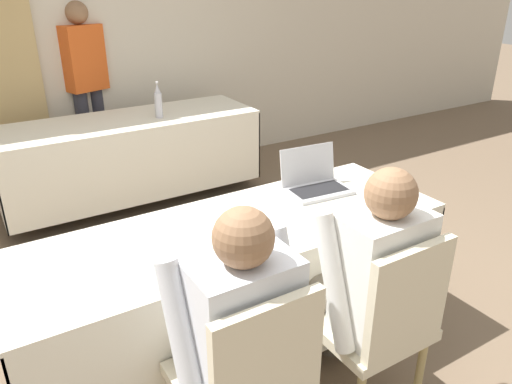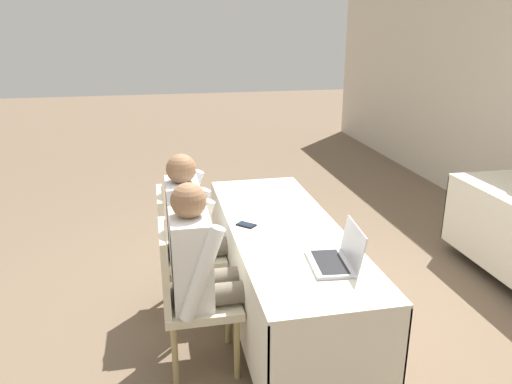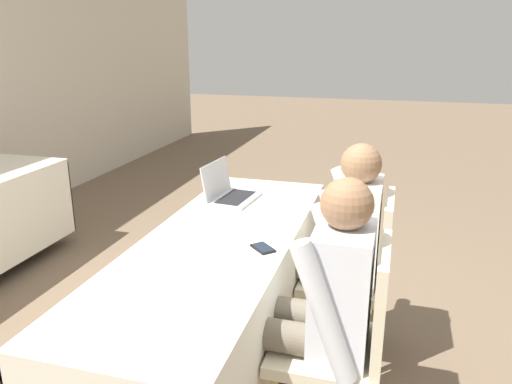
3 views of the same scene
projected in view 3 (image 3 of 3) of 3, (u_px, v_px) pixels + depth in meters
name	position (u px, v px, depth m)	size (l,w,h in m)	color
ground_plane	(221.00, 366.00, 2.61)	(24.00, 24.00, 0.00)	brown
conference_table_near	(219.00, 271.00, 2.45)	(2.08, 0.70, 0.72)	silver
laptop	(230.00, 193.00, 2.95)	(0.36, 0.28, 0.22)	#B7B7BC
cell_phone	(263.00, 248.00, 2.27)	(0.14, 0.14, 0.01)	black
paper_beside_laptop	(211.00, 271.00, 2.06)	(0.29, 0.35, 0.00)	white
paper_centre_table	(187.00, 246.00, 2.31)	(0.30, 0.35, 0.00)	white
chair_near_left	(346.00, 337.00, 2.00)	(0.44, 0.44, 0.90)	tan
chair_near_right	(359.00, 270.00, 2.58)	(0.44, 0.44, 0.90)	tan
person_checkered_shirt	(322.00, 298.00, 1.98)	(0.50, 0.52, 1.16)	#665B4C
person_white_shirt	(341.00, 239.00, 2.56)	(0.50, 0.52, 1.16)	#665B4C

